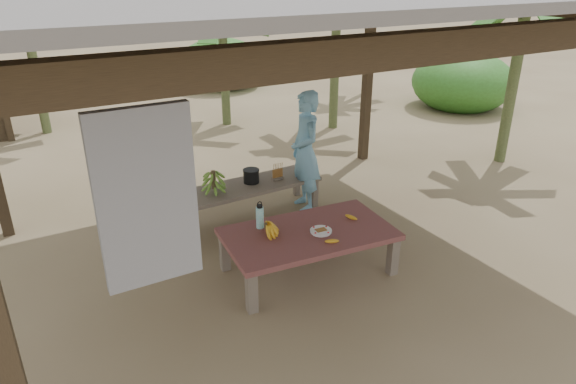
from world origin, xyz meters
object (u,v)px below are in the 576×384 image
work_table (309,237)px  cooking_pot (251,176)px  ripe_banana_bunch (266,228)px  water_flask (260,217)px  plate (321,231)px  bench (240,190)px  woman (305,152)px

work_table → cooking_pot: size_ratio=9.04×
ripe_banana_bunch → water_flask: (0.03, 0.18, 0.05)m
plate → water_flask: (-0.51, 0.43, 0.11)m
cooking_pot → plate: bearing=-90.7°
ripe_banana_bunch → water_flask: 0.19m
plate → ripe_banana_bunch: bearing=155.2°
work_table → ripe_banana_bunch: size_ratio=7.29×
bench → cooking_pot: 0.24m
bench → water_flask: bearing=-107.1°
ripe_banana_bunch → woman: bearing=45.0°
plate → water_flask: water_flask is taller
ripe_banana_bunch → woman: woman is taller
bench → plate: plate is taller
work_table → woman: size_ratio=1.15×
cooking_pot → woman: bearing=-16.3°
bench → woman: size_ratio=1.35×
plate → cooking_pot: size_ratio=1.12×
ripe_banana_bunch → woman: size_ratio=0.16×
plate → work_table: bearing=137.4°
ripe_banana_bunch → cooking_pot: size_ratio=1.24×
bench → ripe_banana_bunch: (-0.37, -1.43, 0.18)m
bench → plate: 1.69m
ripe_banana_bunch → bench: bearing=75.5°
ripe_banana_bunch → water_flask: size_ratio=0.83×
work_table → plate: 0.16m
water_flask → woman: bearing=41.2°
plate → woman: bearing=64.1°
plate → cooking_pot: bearing=89.3°
work_table → cooking_pot: cooking_pot is taller
work_table → plate: bearing=-37.0°
woman → ripe_banana_bunch: bearing=-32.9°
cooking_pot → water_flask: bearing=-112.2°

